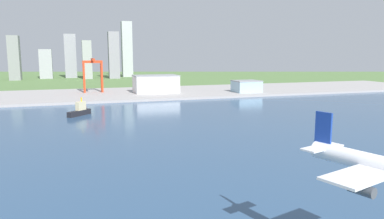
% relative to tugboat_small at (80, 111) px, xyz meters
% --- Properties ---
extents(ground_plane, '(2400.00, 2400.00, 0.00)m').
position_rel_tugboat_small_xyz_m(ground_plane, '(58.12, -53.38, -4.02)').
color(ground_plane, '#557740').
extents(water_bay, '(840.00, 360.00, 0.15)m').
position_rel_tugboat_small_xyz_m(water_bay, '(58.12, -113.38, -3.95)').
color(water_bay, '#2D4C70').
rests_on(water_bay, ground).
extents(industrial_pier, '(840.00, 140.00, 2.50)m').
position_rel_tugboat_small_xyz_m(industrial_pier, '(58.12, 136.62, -2.77)').
color(industrial_pier, '#A19B9A').
rests_on(industrial_pier, ground).
extents(tugboat_small, '(18.66, 19.51, 14.05)m').
position_rel_tugboat_small_xyz_m(tugboat_small, '(0.00, 0.00, 0.00)').
color(tugboat_small, black).
rests_on(tugboat_small, water_bay).
extents(port_crane_red, '(22.92, 42.15, 40.52)m').
position_rel_tugboat_small_xyz_m(port_crane_red, '(19.52, 152.49, 27.40)').
color(port_crane_red, red).
rests_on(port_crane_red, industrial_pier).
extents(warehouse_main, '(52.13, 32.25, 20.71)m').
position_rel_tugboat_small_xyz_m(warehouse_main, '(90.48, 129.35, 8.85)').
color(warehouse_main, white).
rests_on(warehouse_main, industrial_pier).
extents(warehouse_annex, '(30.97, 26.34, 14.04)m').
position_rel_tugboat_small_xyz_m(warehouse_annex, '(195.54, 99.06, 5.52)').
color(warehouse_annex, '#99BCD1').
rests_on(warehouse_annex, industrial_pier).
extents(distant_skyline, '(233.56, 72.02, 115.87)m').
position_rel_tugboat_small_xyz_m(distant_skyline, '(12.98, 468.23, 39.90)').
color(distant_skyline, gray).
rests_on(distant_skyline, ground).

